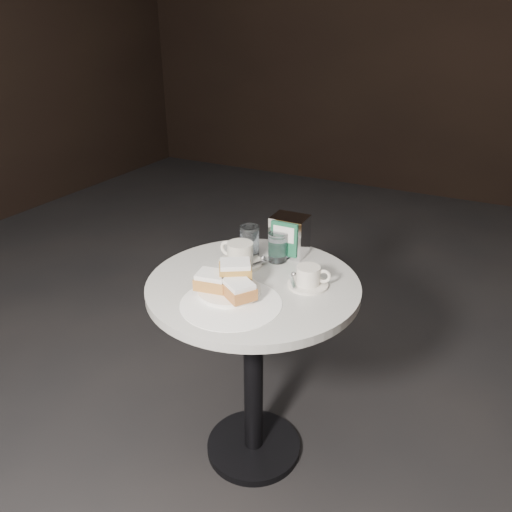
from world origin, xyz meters
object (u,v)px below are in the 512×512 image
object	(u,v)px
water_glass_right	(277,248)
coffee_cup_left	(240,255)
water_glass_left	(250,241)
napkin_dispenser	(289,236)
beignet_plate	(229,283)
coffee_cup_right	(308,278)
cafe_table	(253,332)

from	to	relation	value
water_glass_right	coffee_cup_left	bearing A→B (deg)	-141.64
water_glass_left	napkin_dispenser	distance (m)	0.14
water_glass_left	coffee_cup_left	bearing A→B (deg)	-87.16
beignet_plate	napkin_dispenser	size ratio (longest dim) A/B	1.55
coffee_cup_right	water_glass_left	world-z (taller)	water_glass_left
coffee_cup_left	coffee_cup_right	distance (m)	0.27
coffee_cup_left	water_glass_right	bearing A→B (deg)	45.02
cafe_table	napkin_dispenser	size ratio (longest dim) A/B	5.12
napkin_dispenser	beignet_plate	bearing A→B (deg)	-99.12
beignet_plate	coffee_cup_right	xyz separation A→B (m)	(0.20, 0.16, -0.01)
napkin_dispenser	coffee_cup_left	bearing A→B (deg)	-129.02
beignet_plate	water_glass_left	size ratio (longest dim) A/B	2.02
water_glass_left	coffee_cup_right	bearing A→B (deg)	-22.68
cafe_table	beignet_plate	bearing A→B (deg)	-107.20
water_glass_right	napkin_dispenser	xyz separation A→B (m)	(0.01, 0.07, 0.02)
coffee_cup_left	water_glass_right	distance (m)	0.13
beignet_plate	coffee_cup_left	distance (m)	0.21
napkin_dispenser	water_glass_left	bearing A→B (deg)	-149.82
cafe_table	coffee_cup_right	size ratio (longest dim) A/B	4.50
cafe_table	coffee_cup_left	distance (m)	0.27
beignet_plate	water_glass_right	xyz separation A→B (m)	(0.03, 0.28, 0.02)
coffee_cup_left	coffee_cup_right	world-z (taller)	coffee_cup_left
cafe_table	water_glass_right	bearing A→B (deg)	89.14
coffee_cup_left	water_glass_left	distance (m)	0.08
water_glass_left	water_glass_right	size ratio (longest dim) A/B	1.06
beignet_plate	water_glass_left	distance (m)	0.29
beignet_plate	napkin_dispenser	world-z (taller)	napkin_dispenser
cafe_table	water_glass_right	xyz separation A→B (m)	(0.00, 0.18, 0.25)
coffee_cup_right	water_glass_left	xyz separation A→B (m)	(-0.28, 0.12, 0.02)
coffee_cup_right	napkin_dispenser	size ratio (longest dim) A/B	1.14
coffee_cup_left	napkin_dispenser	world-z (taller)	napkin_dispenser
coffee_cup_right	water_glass_left	size ratio (longest dim) A/B	1.48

